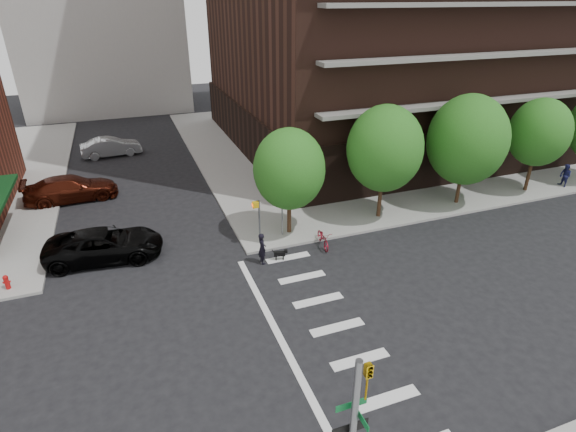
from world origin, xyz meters
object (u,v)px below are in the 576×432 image
fire_hydrant (6,281)px  parked_car_silver (111,147)px  pedestrian_far (565,176)px  parked_car_maroon (71,189)px  scooter (323,238)px  dog_walker (262,248)px  parked_car_black (105,245)px

fire_hydrant → parked_car_silver: 20.09m
parked_car_silver → pedestrian_far: size_ratio=2.97×
parked_car_maroon → scooter: 17.85m
scooter → pedestrian_far: bearing=11.7°
dog_walker → pedestrian_far: 23.61m
parked_car_maroon → scooter: bearing=-135.1°
scooter → dog_walker: size_ratio=1.09×
scooter → dog_walker: 3.76m
scooter → dog_walker: bearing=-165.2°
fire_hydrant → parked_car_maroon: size_ratio=0.12×
scooter → pedestrian_far: pedestrian_far is taller
parked_car_black → parked_car_silver: bearing=3.9°
dog_walker → fire_hydrant: bearing=78.3°
parked_car_black → scooter: 11.73m
parked_car_maroon → pedestrian_far: 34.79m
fire_hydrant → dog_walker: dog_walker is taller
fire_hydrant → pedestrian_far: 35.59m
scooter → pedestrian_far: 19.87m
parked_car_maroon → pedestrian_far: pedestrian_far is taller
parked_car_maroon → dog_walker: size_ratio=3.40×
parked_car_maroon → parked_car_silver: size_ratio=1.20×
dog_walker → pedestrian_far: pedestrian_far is taller
pedestrian_far → parked_car_silver: bearing=-116.3°
parked_car_maroon → parked_car_silver: 9.45m
scooter → dog_walker: (-3.71, -0.50, 0.37)m
parked_car_black → parked_car_maroon: 9.12m
parked_car_maroon → dog_walker: (9.77, -12.20, 0.01)m
parked_car_silver → scooter: bearing=-157.9°
parked_car_black → dog_walker: dog_walker is taller
fire_hydrant → scooter: size_ratio=0.39×
fire_hydrant → pedestrian_far: (35.58, 0.29, 0.43)m
parked_car_black → parked_car_maroon: size_ratio=1.00×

